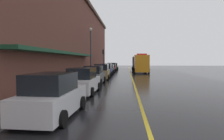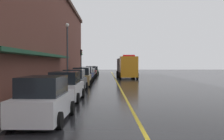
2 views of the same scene
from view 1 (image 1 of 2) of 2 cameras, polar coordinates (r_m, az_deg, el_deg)
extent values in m
plane|color=black|center=(30.10, 5.59, -1.72)|extent=(112.00, 112.00, 0.00)
cube|color=gray|center=(30.57, -6.11, -1.51)|extent=(2.40, 70.00, 0.15)
cube|color=gold|center=(30.10, 5.59, -1.71)|extent=(0.16, 70.00, 0.01)
cube|color=brown|center=(31.49, -17.94, 9.70)|extent=(10.10, 64.00, 12.44)
cube|color=#19472D|center=(21.86, -12.05, 4.62)|extent=(1.20, 22.40, 0.24)
cube|color=silver|center=(8.98, -16.40, -8.65)|extent=(1.94, 4.39, 0.93)
cube|color=black|center=(8.65, -17.04, -3.39)|extent=(1.68, 2.44, 0.76)
cylinder|color=black|center=(10.60, -18.04, -8.68)|extent=(0.25, 0.65, 0.64)
cylinder|color=black|center=(10.00, -8.55, -9.26)|extent=(0.25, 0.65, 0.64)
cylinder|color=black|center=(8.30, -25.89, -12.07)|extent=(0.25, 0.65, 0.64)
cylinder|color=black|center=(7.52, -13.98, -13.42)|extent=(0.25, 0.65, 0.64)
cube|color=silver|center=(14.66, -8.25, -4.11)|extent=(1.91, 4.41, 0.93)
cube|color=black|center=(14.37, -8.48, -0.88)|extent=(1.68, 2.44, 0.76)
cylinder|color=black|center=(16.23, -10.21, -4.58)|extent=(0.24, 0.65, 0.64)
cylinder|color=black|center=(15.84, -3.85, -4.73)|extent=(0.24, 0.65, 0.64)
cylinder|color=black|center=(13.68, -13.33, -6.02)|extent=(0.24, 0.65, 0.64)
cylinder|color=black|center=(13.20, -5.81, -6.27)|extent=(0.24, 0.65, 0.64)
cube|color=#595B60|center=(20.24, -5.13, -2.18)|extent=(1.80, 4.39, 0.91)
cube|color=black|center=(19.97, -5.26, 0.15)|extent=(1.59, 2.43, 0.75)
cylinder|color=black|center=(21.76, -6.73, -2.66)|extent=(0.23, 0.64, 0.64)
cylinder|color=black|center=(21.46, -2.20, -2.72)|extent=(0.23, 0.64, 0.64)
cylinder|color=black|center=(19.14, -8.42, -3.43)|extent=(0.23, 0.64, 0.64)
cylinder|color=black|center=(18.81, -3.27, -3.52)|extent=(0.23, 0.64, 0.64)
cube|color=#A5844C|center=(25.66, -2.92, -1.06)|extent=(1.87, 4.79, 0.95)
cube|color=black|center=(25.38, -2.98, 0.85)|extent=(1.66, 2.64, 0.78)
cylinder|color=black|center=(27.26, -4.48, -1.52)|extent=(0.23, 0.64, 0.64)
cylinder|color=black|center=(27.07, -0.65, -1.55)|extent=(0.23, 0.64, 0.64)
cylinder|color=black|center=(24.34, -5.43, -2.06)|extent=(0.23, 0.64, 0.64)
cylinder|color=black|center=(24.13, -1.14, -2.09)|extent=(0.23, 0.64, 0.64)
cube|color=navy|center=(31.39, -1.68, -0.34)|extent=(1.81, 4.19, 0.93)
cube|color=black|center=(31.14, -1.73, 1.19)|extent=(1.61, 2.31, 0.76)
cylinder|color=black|center=(32.80, -2.98, -0.77)|extent=(0.23, 0.64, 0.64)
cylinder|color=black|center=(32.61, 0.13, -0.79)|extent=(0.23, 0.64, 0.64)
cylinder|color=black|center=(30.24, -3.64, -1.08)|extent=(0.23, 0.64, 0.64)
cylinder|color=black|center=(30.03, -0.27, -1.10)|extent=(0.23, 0.64, 0.64)
cube|color=black|center=(37.21, -0.80, 0.05)|extent=(1.88, 4.87, 0.78)
cube|color=black|center=(36.94, -0.84, 1.13)|extent=(1.65, 2.69, 0.64)
cylinder|color=black|center=(38.81, -1.88, -0.20)|extent=(0.23, 0.64, 0.64)
cylinder|color=black|center=(38.62, 0.76, -0.21)|extent=(0.23, 0.64, 0.64)
cylinder|color=black|center=(35.85, -2.48, -0.45)|extent=(0.23, 0.64, 0.64)
cylinder|color=black|center=(35.64, 0.38, -0.47)|extent=(0.23, 0.64, 0.64)
cube|color=maroon|center=(42.70, -0.11, 0.50)|extent=(1.81, 4.50, 0.89)
cube|color=black|center=(42.45, -0.13, 1.58)|extent=(1.62, 2.48, 0.73)
cylinder|color=black|center=(44.17, -1.16, 0.18)|extent=(0.22, 0.64, 0.64)
cylinder|color=black|center=(44.06, 1.18, 0.18)|extent=(0.22, 0.64, 0.64)
cylinder|color=black|center=(41.40, -1.48, 0.00)|extent=(0.22, 0.64, 0.64)
cylinder|color=black|center=(41.28, 1.01, -0.01)|extent=(0.22, 0.64, 0.64)
cube|color=#2D5133|center=(48.81, 0.51, 0.76)|extent=(1.96, 4.85, 0.82)
cube|color=black|center=(48.54, 0.50, 1.63)|extent=(1.74, 2.68, 0.67)
cylinder|color=black|center=(50.37, -0.50, 0.52)|extent=(0.23, 0.64, 0.64)
cylinder|color=black|center=(50.27, 1.68, 0.51)|extent=(0.23, 0.64, 0.64)
cylinder|color=black|center=(47.38, -0.74, 0.37)|extent=(0.23, 0.64, 0.64)
cylinder|color=black|center=(47.29, 1.58, 0.36)|extent=(0.23, 0.64, 0.64)
cube|color=orange|center=(35.50, 8.48, 1.86)|extent=(2.53, 2.37, 2.99)
cube|color=#3F3F42|center=(39.76, 7.85, 1.80)|extent=(2.62, 5.66, 2.75)
cube|color=red|center=(35.51, 8.50, 4.47)|extent=(1.74, 0.65, 0.24)
cylinder|color=black|center=(35.78, 10.44, -0.22)|extent=(0.33, 1.01, 1.00)
cylinder|color=black|center=(35.52, 6.45, -0.21)|extent=(0.33, 1.01, 1.00)
cylinder|color=black|center=(39.24, 9.75, 0.06)|extent=(0.33, 1.01, 1.00)
cylinder|color=black|center=(39.01, 6.10, 0.07)|extent=(0.33, 1.01, 1.00)
cylinder|color=black|center=(41.48, 9.36, 0.22)|extent=(0.33, 1.01, 1.00)
cylinder|color=black|center=(41.26, 5.91, 0.22)|extent=(0.33, 1.01, 1.00)
cylinder|color=#4C4C51|center=(32.29, -4.03, -0.20)|extent=(0.07, 0.07, 1.05)
cube|color=black|center=(32.26, -4.03, 0.98)|extent=(0.14, 0.18, 0.28)
cylinder|color=#4C4C51|center=(19.01, -9.84, -2.41)|extent=(0.07, 0.07, 1.05)
cube|color=black|center=(18.96, -9.85, -0.41)|extent=(0.14, 0.18, 0.28)
cylinder|color=#4C4C51|center=(24.57, -6.62, -1.19)|extent=(0.07, 0.07, 1.05)
cube|color=black|center=(24.53, -6.63, 0.36)|extent=(0.14, 0.18, 0.28)
cylinder|color=#4C4C51|center=(40.42, -2.38, 0.43)|extent=(0.07, 0.07, 1.05)
cube|color=black|center=(40.40, -2.38, 1.37)|extent=(0.14, 0.18, 0.28)
cylinder|color=#33383D|center=(29.27, -6.08, 4.81)|extent=(0.18, 0.18, 6.50)
sphere|color=white|center=(29.59, -6.12, 11.54)|extent=(0.44, 0.44, 0.44)
cylinder|color=#232326|center=(39.26, -2.49, 2.07)|extent=(0.14, 0.14, 3.40)
cube|color=black|center=(39.28, -2.50, 5.21)|extent=(0.28, 0.36, 0.90)
sphere|color=red|center=(39.28, -2.27, 5.65)|extent=(0.16, 0.16, 0.16)
sphere|color=gold|center=(39.27, -2.27, 5.21)|extent=(0.16, 0.16, 0.16)
sphere|color=green|center=(39.26, -2.27, 4.77)|extent=(0.16, 0.16, 0.16)
camera|label=2|loc=(2.85, -165.01, -2.38)|focal=42.51mm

